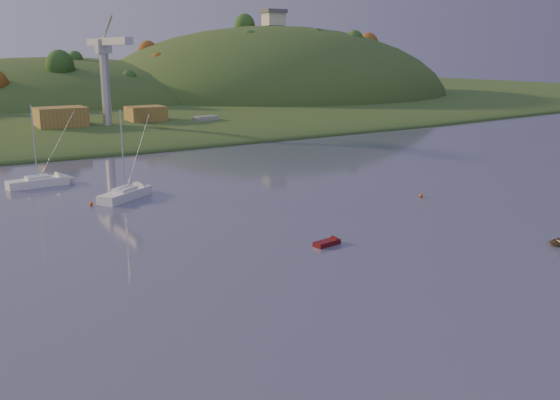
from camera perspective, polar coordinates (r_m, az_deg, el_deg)
ground at (r=54.17m, az=24.04°, el=-9.01°), size 500.00×500.00×0.00m
far_shore at (r=261.08m, az=-23.12°, el=8.00°), size 620.00×220.00×1.50m
shore_slope at (r=197.49m, az=-19.88°, el=6.88°), size 640.00×150.00×7.00m
hill_center at (r=243.41m, az=-19.97°, el=7.95°), size 140.00×120.00×36.00m
hill_right at (r=261.87m, az=-0.56°, el=9.06°), size 150.00×130.00×60.00m
hilltop_house at (r=261.51m, az=-0.58°, el=16.38°), size 9.00×7.00×6.45m
hillside_trees at (r=216.97m, az=-21.07°, el=7.30°), size 280.00×50.00×32.00m
wharf at (r=157.37m, az=-14.58°, el=6.23°), size 42.00×16.00×2.40m
shed_west at (r=154.50m, az=-19.39°, el=7.12°), size 11.00×8.00×4.80m
shed_east at (r=161.51m, az=-12.16°, el=7.67°), size 9.00×7.00×4.00m
dock_crane at (r=151.97m, az=-15.60°, el=11.98°), size 3.20×28.00×20.30m
sailboat_near at (r=87.53m, az=-13.98°, el=0.57°), size 8.76×7.06×12.17m
sailboat_far at (r=99.85m, az=-21.28°, el=1.60°), size 8.95×3.47×12.12m
red_tender at (r=65.52m, az=4.72°, el=-3.82°), size 3.66×1.72×1.20m
work_vessel at (r=161.59m, az=-6.82°, el=6.78°), size 15.14×7.39×3.73m
buoy_0 at (r=88.36m, az=12.77°, el=0.40°), size 0.50×0.50×0.50m
buoy_2 at (r=85.15m, az=-16.87°, el=-0.33°), size 0.50×0.50×0.50m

